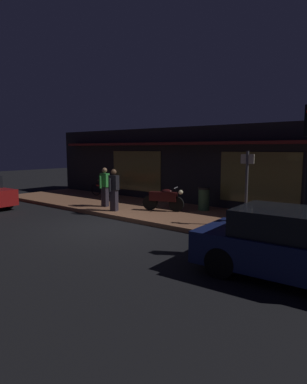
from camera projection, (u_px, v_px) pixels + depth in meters
name	position (u px, v px, depth m)	size (l,w,h in m)	color
ground_plane	(107.00, 227.00, 11.19)	(60.00, 60.00, 0.00)	black
sidewalk_slab	(162.00, 212.00, 13.48)	(18.00, 4.00, 0.15)	brown
storefront_building	(205.00, 166.00, 15.86)	(18.00, 3.30, 3.60)	black
motorcycle	(164.00, 199.00, 13.20)	(1.63, 0.81, 0.97)	black
bicycle_parked	(103.00, 189.00, 17.28)	(1.65, 0.42, 0.91)	black
person_photographer	(105.00, 186.00, 14.18)	(0.38, 0.61, 1.67)	#28232D
person_bystander	(114.00, 189.00, 13.16)	(0.40, 0.62, 1.67)	#28232D
sign_post	(247.00, 184.00, 10.55)	(0.44, 0.09, 2.40)	#47474C
trash_bin	(204.00, 199.00, 13.35)	(0.48, 0.48, 0.93)	#2D4C33
parked_car_far	(299.00, 246.00, 6.56)	(4.19, 1.99, 1.42)	black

